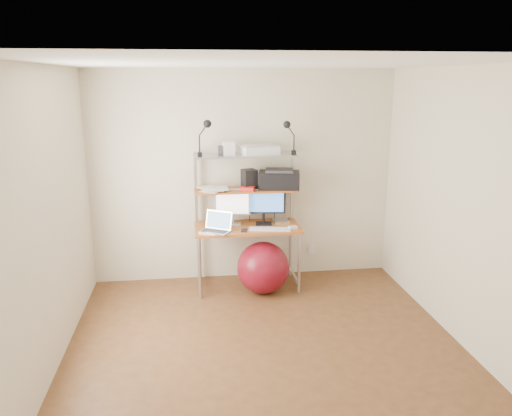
{
  "coord_description": "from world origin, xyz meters",
  "views": [
    {
      "loc": [
        -0.63,
        -4.01,
        2.38
      ],
      "look_at": [
        0.06,
        1.15,
        1.03
      ],
      "focal_mm": 35.0,
      "sensor_mm": 36.0,
      "label": 1
    }
  ],
  "objects": [
    {
      "name": "clip_lamp_left",
      "position": [
        -0.45,
        1.47,
        1.84
      ],
      "size": [
        0.16,
        0.09,
        0.4
      ],
      "color": "black",
      "rests_on": "top_shelf"
    },
    {
      "name": "red_box",
      "position": [
        0.0,
        1.48,
        1.17
      ],
      "size": [
        0.18,
        0.15,
        0.04
      ],
      "primitive_type": "cube",
      "rotation": [
        0.0,
        0.0,
        -0.31
      ],
      "color": "red",
      "rests_on": "mid_shelf"
    },
    {
      "name": "scanner",
      "position": [
        0.16,
        1.6,
        1.6
      ],
      "size": [
        0.46,
        0.35,
        0.11
      ],
      "rotation": [
        0.0,
        0.0,
        0.23
      ],
      "color": "silver",
      "rests_on": "top_shelf"
    },
    {
      "name": "phone",
      "position": [
        -0.06,
        1.27,
        0.74
      ],
      "size": [
        0.09,
        0.13,
        0.01
      ],
      "primitive_type": "cube",
      "rotation": [
        0.0,
        0.0,
        -0.19
      ],
      "color": "black",
      "rests_on": "desktop"
    },
    {
      "name": "mac_mini",
      "position": [
        0.41,
        1.54,
        0.76
      ],
      "size": [
        0.2,
        0.2,
        0.03
      ],
      "primitive_type": "cube",
      "rotation": [
        0.0,
        0.0,
        0.09
      ],
      "color": "silver",
      "rests_on": "desktop"
    },
    {
      "name": "laptop",
      "position": [
        -0.35,
        1.3,
        0.79
      ],
      "size": [
        0.4,
        0.38,
        0.28
      ],
      "rotation": [
        0.0,
        0.0,
        -0.53
      ],
      "color": "silver",
      "rests_on": "desktop"
    },
    {
      "name": "box_grey",
      "position": [
        -0.26,
        1.58,
        1.6
      ],
      "size": [
        0.1,
        0.1,
        0.1
      ],
      "primitive_type": "cube",
      "rotation": [
        0.0,
        0.0,
        0.02
      ],
      "color": "#323235",
      "rests_on": "top_shelf"
    },
    {
      "name": "computer_desk",
      "position": [
        0.0,
        1.5,
        0.96
      ],
      "size": [
        1.2,
        0.6,
        1.57
      ],
      "color": "#BF6325",
      "rests_on": "ground"
    },
    {
      "name": "printer",
      "position": [
        0.39,
        1.58,
        1.25
      ],
      "size": [
        0.52,
        0.4,
        0.22
      ],
      "rotation": [
        0.0,
        0.0,
        -0.19
      ],
      "color": "black",
      "rests_on": "mid_shelf"
    },
    {
      "name": "paper_stack",
      "position": [
        -0.37,
        1.56,
        1.17
      ],
      "size": [
        0.37,
        0.42,
        0.03
      ],
      "color": "white",
      "rests_on": "mid_shelf"
    },
    {
      "name": "box_white",
      "position": [
        -0.19,
        1.56,
        1.63
      ],
      "size": [
        0.14,
        0.12,
        0.15
      ],
      "primitive_type": "cube",
      "rotation": [
        0.0,
        0.0,
        0.13
      ],
      "color": "silver",
      "rests_on": "top_shelf"
    },
    {
      "name": "mouse",
      "position": [
        0.5,
        1.28,
        0.75
      ],
      "size": [
        0.11,
        0.08,
        0.03
      ],
      "primitive_type": "cube",
      "rotation": [
        0.0,
        0.0,
        0.2
      ],
      "color": "silver",
      "rests_on": "desktop"
    },
    {
      "name": "clip_lamp_right",
      "position": [
        0.47,
        1.49,
        1.83
      ],
      "size": [
        0.15,
        0.08,
        0.38
      ],
      "color": "black",
      "rests_on": "top_shelf"
    },
    {
      "name": "nas_cube",
      "position": [
        0.04,
        1.58,
        1.26
      ],
      "size": [
        0.19,
        0.19,
        0.22
      ],
      "primitive_type": "cube",
      "rotation": [
        0.0,
        0.0,
        0.29
      ],
      "color": "black",
      "rests_on": "mid_shelf"
    },
    {
      "name": "wall_outlet",
      "position": [
        0.85,
        1.79,
        0.3
      ],
      "size": [
        0.08,
        0.01,
        0.12
      ],
      "primitive_type": "cube",
      "color": "silver",
      "rests_on": "room"
    },
    {
      "name": "monitor_black",
      "position": [
        0.2,
        1.52,
        0.99
      ],
      "size": [
        0.51,
        0.17,
        0.51
      ],
      "rotation": [
        0.0,
        0.0,
        -0.13
      ],
      "color": "black",
      "rests_on": "desktop"
    },
    {
      "name": "monitor_silver",
      "position": [
        -0.16,
        1.53,
        0.98
      ],
      "size": [
        0.41,
        0.16,
        0.46
      ],
      "rotation": [
        0.0,
        0.0,
        -0.12
      ],
      "color": "#B1B1B5",
      "rests_on": "desktop"
    },
    {
      "name": "room",
      "position": [
        0.0,
        0.0,
        1.25
      ],
      "size": [
        3.6,
        3.6,
        3.6
      ],
      "color": "brown",
      "rests_on": "ground"
    },
    {
      "name": "keyboard",
      "position": [
        0.23,
        1.28,
        0.75
      ],
      "size": [
        0.48,
        0.22,
        0.01
      ],
      "primitive_type": "cube",
      "rotation": [
        0.0,
        0.0,
        -0.19
      ],
      "color": "silver",
      "rests_on": "desktop"
    },
    {
      "name": "exercise_ball",
      "position": [
        0.16,
        1.25,
        0.3
      ],
      "size": [
        0.6,
        0.6,
        0.6
      ],
      "primitive_type": "sphere",
      "color": "maroon",
      "rests_on": "floor"
    }
  ]
}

